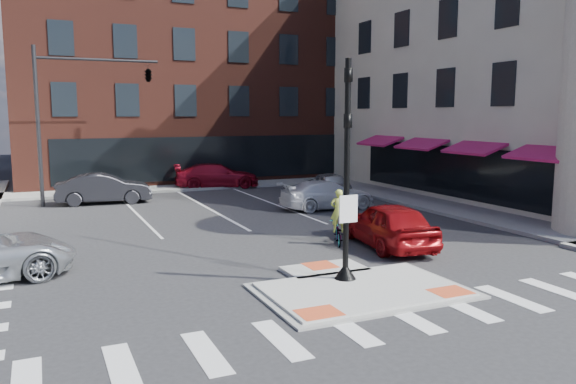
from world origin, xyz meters
name	(u,v)px	position (x,y,z in m)	size (l,w,h in m)	color
ground	(352,287)	(0.00, 0.00, 0.00)	(120.00, 120.00, 0.00)	#28282B
refuge_island	(357,288)	(0.00, -0.26, 0.05)	(5.40, 4.65, 0.13)	gray
sidewalk_e	(435,204)	(10.80, 10.00, 0.07)	(3.00, 24.00, 0.15)	gray
sidewalk_n	(219,185)	(3.00, 22.00, 0.07)	(26.00, 3.00, 0.15)	gray
building_n	(180,74)	(3.00, 31.99, 7.80)	(24.40, 18.40, 15.50)	#4C2017
building_e	(570,56)	(21.54, 11.50, 8.04)	(21.90, 23.90, 17.70)	#BAB29E
building_far_left	(72,111)	(-4.00, 52.00, 5.00)	(10.00, 12.00, 10.00)	slate
building_far_right	(187,103)	(9.00, 54.00, 6.00)	(12.00, 12.00, 12.00)	brown
signal_pole	(346,199)	(0.00, 0.40, 2.36)	(0.60, 0.60, 5.98)	black
mast_arm_signal	(120,84)	(-3.47, 18.00, 6.21)	(6.10, 2.24, 8.00)	black
red_sedan	(388,224)	(3.50, 3.51, 0.80)	(1.90, 4.72, 1.61)	maroon
white_pickup	(328,195)	(5.35, 11.49, 0.69)	(1.95, 4.78, 1.39)	white
bg_car_dark	(104,188)	(-4.54, 17.76, 0.79)	(1.67, 4.80, 1.58)	#242428
bg_car_silver	(328,184)	(7.30, 15.10, 0.72)	(1.69, 4.20, 1.43)	#B3B6BA
bg_car_red	(217,176)	(2.73, 21.50, 0.77)	(2.16, 5.31, 1.54)	maroon
cyclist	(338,226)	(2.08, 4.54, 0.67)	(1.13, 1.63, 2.01)	#3F3F44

